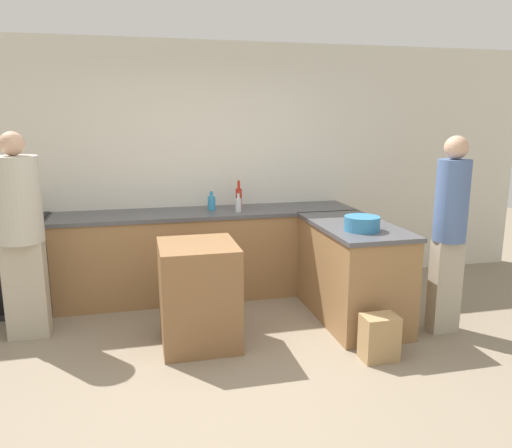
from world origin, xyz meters
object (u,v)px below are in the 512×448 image
Objects in this scene: paper_bag at (379,338)px; mixing_bowl at (362,223)px; island_table at (199,294)px; hot_sauce_bottle at (239,198)px; person_at_peninsula at (450,226)px; dish_soap_bottle at (212,203)px; range_oven at (15,265)px; person_by_range at (21,229)px; vinegar_bottle_clear at (238,204)px.

mixing_bowl is at bearing 81.80° from paper_bag.
mixing_bowl reaches higher than island_table.
paper_bag is (1.36, -0.64, -0.25)m from island_table.
hot_sauce_bottle is 0.18× the size of person_at_peninsula.
hot_sauce_bottle is at bearing -0.53° from dish_soap_bottle.
island_table is 0.50× the size of person_at_peninsula.
range_oven is 0.89m from person_by_range.
paper_bag is at bearing -98.20° from mixing_bowl.
person_by_range is at bearing -164.22° from vinegar_bottle_clear.
dish_soap_bottle is 0.54× the size of paper_bag.
person_by_range reaches higher than person_at_peninsula.
hot_sauce_bottle reaches higher than paper_bag.
person_by_range is (-1.44, 0.49, 0.53)m from island_table.
hot_sauce_bottle reaches higher than vinegar_bottle_clear.
range_oven reaches higher than paper_bag.
paper_bag is at bearing -31.03° from range_oven.
dish_soap_bottle is at bearing 131.12° from mixing_bowl.
hot_sauce_bottle reaches higher than island_table.
hot_sauce_bottle is 2.18m from person_by_range.
paper_bag is (3.04, -1.83, -0.28)m from range_oven.
island_table is 1.39m from dish_soap_bottle.
hot_sauce_bottle is 0.17× the size of person_by_range.
hot_sauce_bottle is at bearing 63.93° from island_table.
range_oven is at bearing 158.13° from mixing_bowl.
person_at_peninsula is at bearing -11.89° from person_by_range.
paper_bag is (-0.08, -0.57, -0.81)m from mixing_bowl.
paper_bag is at bearing -60.72° from dish_soap_bottle.
vinegar_bottle_clear is 0.11× the size of person_at_peninsula.
island_table is at bearing -116.07° from hot_sauce_bottle.
person_by_range is 4.87× the size of paper_bag.
person_by_range is at bearing -71.32° from range_oven.
vinegar_bottle_clear is at bearing 62.02° from island_table.
island_table is 1.61m from person_by_range.
island_table is 1.33m from vinegar_bottle_clear.
range_oven is at bearing 176.67° from vinegar_bottle_clear.
person_by_range is at bearing 169.11° from mixing_bowl.
island_table is at bearing -117.98° from vinegar_bottle_clear.
island_table is 4.47× the size of vinegar_bottle_clear.
vinegar_bottle_clear reaches higher than paper_bag.
person_at_peninsula reaches higher than island_table.
island_table is 2.25m from person_at_peninsula.
person_at_peninsula is at bearing -20.74° from range_oven.
hot_sauce_bottle is 0.18m from vinegar_bottle_clear.
person_by_range reaches higher than dish_soap_bottle.
vinegar_bottle_clear is (-0.04, -0.17, -0.04)m from hot_sauce_bottle.
person_by_range is (-2.05, -0.74, -0.08)m from hot_sauce_bottle.
mixing_bowl is (1.44, -0.06, 0.55)m from island_table.
dish_soap_bottle is (-1.13, 1.30, 0.02)m from mixing_bowl.
range_oven is 0.52× the size of person_by_range.
range_oven is 2.36m from hot_sauce_bottle.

